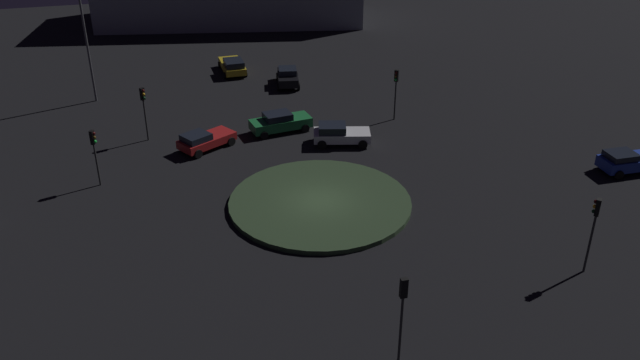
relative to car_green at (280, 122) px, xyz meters
The scene contains 14 objects.
ground_plane 11.36m from the car_green, behind, with size 116.12×116.12×0.00m, color black.
roundabout_island 11.35m from the car_green, behind, with size 10.99×10.99×0.30m, color #2D4228.
car_green is the anchor object (origin of this frame).
car_yellow 14.42m from the car_green, ahead, with size 4.55×2.19×1.43m.
car_red 6.00m from the car_green, 105.27° to the left, with size 3.55×4.36×1.34m.
car_white 4.87m from the car_green, 131.72° to the right, with size 2.85×4.34×1.48m.
car_blue 24.28m from the car_green, 120.79° to the right, with size 2.02×4.40×1.45m.
car_black 10.24m from the car_green, 15.95° to the right, with size 4.10×2.50×1.54m.
traffic_light_northeast 13.99m from the car_green, 112.34° to the left, with size 0.37×0.39×3.76m.
traffic_light_southeast 9.29m from the car_green, 90.40° to the right, with size 0.39×0.38×4.01m.
traffic_light_northeast_near 9.87m from the car_green, 84.01° to the left, with size 0.39×0.37×4.00m.
traffic_light_west 25.11m from the car_green, behind, with size 0.36×0.30×4.27m.
traffic_light_southwest 24.32m from the car_green, 152.51° to the right, with size 0.38×0.39×4.25m.
streetlamp_northeast 17.82m from the car_green, 52.66° to the left, with size 0.53×0.53×9.89m.
Camera 1 is at (-33.42, 9.12, 20.01)m, focal length 37.24 mm.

